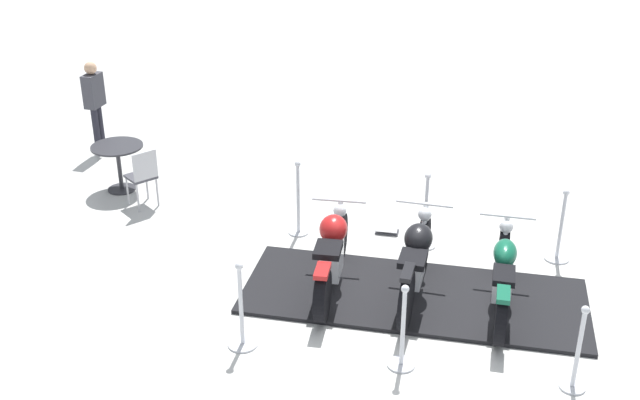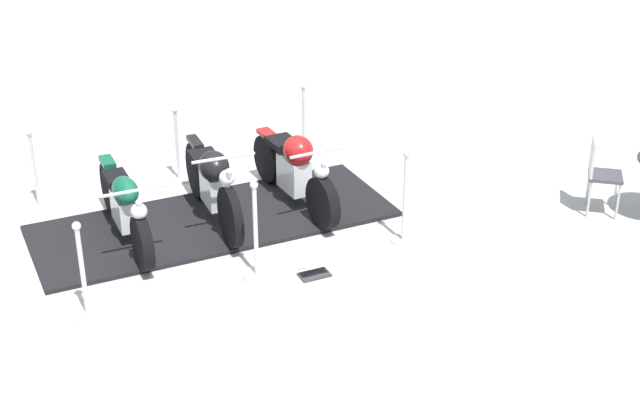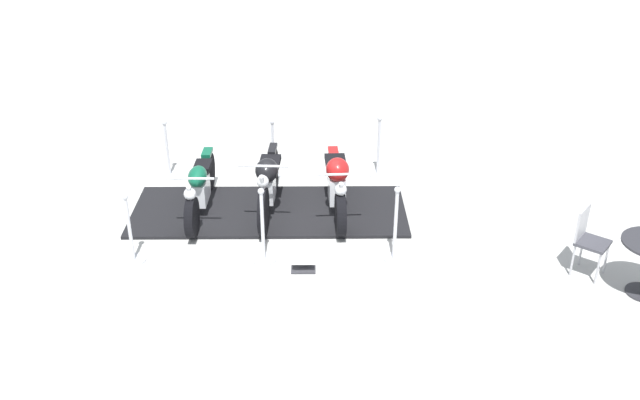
{
  "view_description": "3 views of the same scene",
  "coord_description": "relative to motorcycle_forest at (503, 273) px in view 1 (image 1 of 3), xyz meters",
  "views": [
    {
      "loc": [
        8.23,
        2.17,
        5.48
      ],
      "look_at": [
        -0.62,
        -1.56,
        0.82
      ],
      "focal_mm": 43.83,
      "sensor_mm": 36.0,
      "label": 1
    },
    {
      "loc": [
        -9.74,
        1.19,
        4.99
      ],
      "look_at": [
        -0.89,
        -1.11,
        0.59
      ],
      "focal_mm": 50.22,
      "sensor_mm": 36.0,
      "label": 2
    },
    {
      "loc": [
        -9.5,
        -2.58,
        5.37
      ],
      "look_at": [
        -0.48,
        -0.91,
        0.56
      ],
      "focal_mm": 39.26,
      "sensor_mm": 36.0,
      "label": 3
    }
  ],
  "objects": [
    {
      "name": "ground_plane",
      "position": [
        0.24,
        -1.05,
        -0.48
      ],
      "size": [
        80.0,
        80.0,
        0.0
      ],
      "primitive_type": "plane",
      "color": "silver"
    },
    {
      "name": "motorcycle_maroon",
      "position": [
        0.41,
        -2.1,
        0.05
      ],
      "size": [
        2.13,
        0.82,
        0.94
      ],
      "rotation": [
        0.0,
        0.0,
        -2.9
      ],
      "color": "black",
      "rests_on": "display_platform"
    },
    {
      "name": "stanchion_right_rear",
      "position": [
        -0.79,
        -3.12,
        -0.07
      ],
      "size": [
        0.3,
        0.3,
        1.16
      ],
      "color": "silver",
      "rests_on": "ground_plane"
    },
    {
      "name": "stanchion_left_mid",
      "position": [
        1.62,
        -0.78,
        -0.13
      ],
      "size": [
        0.32,
        0.32,
        1.05
      ],
      "color": "silver",
      "rests_on": "ground_plane"
    },
    {
      "name": "bystander_person",
      "position": [
        -2.21,
        -7.75,
        0.55
      ],
      "size": [
        0.42,
        0.26,
        1.71
      ],
      "rotation": [
        0.0,
        0.0,
        1.68
      ],
      "color": "#23232D",
      "rests_on": "ground_plane"
    },
    {
      "name": "stanchion_right_mid",
      "position": [
        -1.14,
        -1.31,
        -0.13
      ],
      "size": [
        0.35,
        0.35,
        1.14
      ],
      "color": "silver",
      "rests_on": "ground_plane"
    },
    {
      "name": "info_placard",
      "position": [
        -1.3,
        -1.92,
        -0.42
      ],
      "size": [
        0.27,
        0.37,
        0.2
      ],
      "rotation": [
        0.0,
        0.0,
        1.76
      ],
      "color": "#333338",
      "rests_on": "ground_plane"
    },
    {
      "name": "motorcycle_black",
      "position": [
        0.21,
        -1.05,
        0.08
      ],
      "size": [
        2.14,
        0.73,
        1.04
      ],
      "rotation": [
        0.0,
        0.0,
        -3.0
      ],
      "color": "black",
      "rests_on": "display_platform"
    },
    {
      "name": "stanchion_left_front",
      "position": [
        1.27,
        1.03,
        -0.1
      ],
      "size": [
        0.28,
        0.28,
        1.04
      ],
      "color": "silver",
      "rests_on": "ground_plane"
    },
    {
      "name": "display_platform",
      "position": [
        0.24,
        -1.05,
        -0.45
      ],
      "size": [
        2.46,
        4.58,
        0.05
      ],
      "primitive_type": "cube",
      "rotation": [
        0.0,
        0.0,
        -1.38
      ],
      "color": "black",
      "rests_on": "ground_plane"
    },
    {
      "name": "motorcycle_forest",
      "position": [
        0.0,
        0.0,
        0.0
      ],
      "size": [
        2.21,
        0.72,
        0.91
      ],
      "rotation": [
        0.0,
        0.0,
        -2.97
      ],
      "color": "black",
      "rests_on": "display_platform"
    },
    {
      "name": "stanchion_right_front",
      "position": [
        -1.49,
        0.5,
        -0.15
      ],
      "size": [
        0.35,
        0.35,
        1.07
      ],
      "color": "silver",
      "rests_on": "ground_plane"
    },
    {
      "name": "stanchion_left_rear",
      "position": [
        1.97,
        -2.59,
        -0.14
      ],
      "size": [
        0.35,
        0.35,
        1.1
      ],
      "color": "silver",
      "rests_on": "ground_plane"
    },
    {
      "name": "cafe_table",
      "position": [
        -1.02,
        -6.44,
        0.11
      ],
      "size": [
        0.84,
        0.84,
        0.78
      ],
      "color": "#2D2D33",
      "rests_on": "ground_plane"
    },
    {
      "name": "cafe_chair_near_table",
      "position": [
        -0.64,
        -5.7,
        0.08
      ],
      "size": [
        0.54,
        0.54,
        0.96
      ],
      "rotation": [
        0.0,
        0.0,
        -2.05
      ],
      "color": "#B7B7BC",
      "rests_on": "ground_plane"
    }
  ]
}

